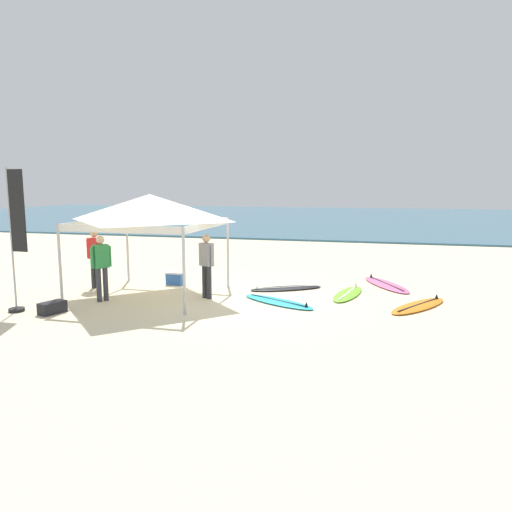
# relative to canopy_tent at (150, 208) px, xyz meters

# --- Properties ---
(ground_plane) EXTENTS (80.00, 80.00, 0.00)m
(ground_plane) POSITION_rel_canopy_tent_xyz_m (2.26, -0.09, -2.39)
(ground_plane) COLOR beige
(sea) EXTENTS (80.00, 36.00, 0.10)m
(sea) POSITION_rel_canopy_tent_xyz_m (2.26, 31.55, -2.34)
(sea) COLOR #386B84
(sea) RESTS_ON ground
(canopy_tent) EXTENTS (3.41, 3.41, 2.75)m
(canopy_tent) POSITION_rel_canopy_tent_xyz_m (0.00, 0.00, 0.00)
(canopy_tent) COLOR #B7B7BC
(canopy_tent) RESTS_ON ground
(surfboard_cyan) EXTENTS (2.25, 1.64, 0.19)m
(surfboard_cyan) POSITION_rel_canopy_tent_xyz_m (3.51, 0.00, -2.35)
(surfboard_cyan) COLOR #23B2CC
(surfboard_cyan) RESTS_ON ground
(surfboard_lime) EXTENTS (0.95, 2.19, 0.19)m
(surfboard_lime) POSITION_rel_canopy_tent_xyz_m (5.18, 1.37, -2.35)
(surfboard_lime) COLOR #7AD12D
(surfboard_lime) RESTS_ON ground
(surfboard_orange) EXTENTS (1.75, 2.28, 0.19)m
(surfboard_orange) POSITION_rel_canopy_tent_xyz_m (6.96, 0.47, -2.35)
(surfboard_orange) COLOR orange
(surfboard_orange) RESTS_ON ground
(surfboard_black) EXTENTS (2.14, 1.54, 0.19)m
(surfboard_black) POSITION_rel_canopy_tent_xyz_m (3.39, 1.64, -2.35)
(surfboard_black) COLOR black
(surfboard_black) RESTS_ON ground
(surfboard_pink) EXTENTS (1.71, 2.50, 0.19)m
(surfboard_pink) POSITION_rel_canopy_tent_xyz_m (6.20, 2.90, -2.35)
(surfboard_pink) COLOR pink
(surfboard_pink) RESTS_ON ground
(person_green) EXTENTS (0.39, 0.46, 1.71)m
(person_green) POSITION_rel_canopy_tent_xyz_m (-0.95, -0.94, -1.40)
(person_green) COLOR #383842
(person_green) RESTS_ON ground
(person_grey) EXTENTS (0.50, 0.36, 1.71)m
(person_grey) POSITION_rel_canopy_tent_xyz_m (1.56, 0.05, -1.40)
(person_grey) COLOR #2D2D33
(person_grey) RESTS_ON ground
(person_red) EXTENTS (0.55, 0.26, 1.71)m
(person_red) POSITION_rel_canopy_tent_xyz_m (-1.99, 0.39, -1.40)
(person_red) COLOR #2D2D33
(person_red) RESTS_ON ground
(banner_flag) EXTENTS (0.60, 0.36, 3.40)m
(banner_flag) POSITION_rel_canopy_tent_xyz_m (-2.26, -2.37, -0.82)
(banner_flag) COLOR #99999E
(banner_flag) RESTS_ON ground
(gear_bag_near_tent) EXTENTS (0.49, 0.67, 0.28)m
(gear_bag_near_tent) POSITION_rel_canopy_tent_xyz_m (-1.42, -2.31, -2.25)
(gear_bag_near_tent) COLOR #232328
(gear_bag_near_tent) RESTS_ON ground
(cooler_box) EXTENTS (0.50, 0.36, 0.39)m
(cooler_box) POSITION_rel_canopy_tent_xyz_m (0.02, 1.48, -2.19)
(cooler_box) COLOR #2D60B7
(cooler_box) RESTS_ON ground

